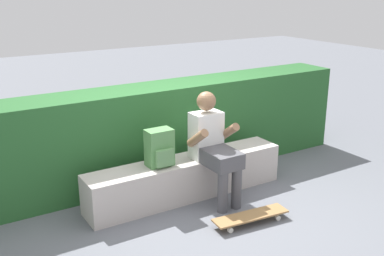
% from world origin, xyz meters
% --- Properties ---
extents(ground_plane, '(24.00, 24.00, 0.00)m').
position_xyz_m(ground_plane, '(0.00, 0.00, 0.00)').
color(ground_plane, slate).
extents(bench_main, '(2.34, 0.41, 0.45)m').
position_xyz_m(bench_main, '(0.00, 0.38, 0.22)').
color(bench_main, '#BAB1AA').
rests_on(bench_main, ground).
extents(person_skater, '(0.49, 0.62, 1.20)m').
position_xyz_m(person_skater, '(0.22, 0.18, 0.65)').
color(person_skater, white).
rests_on(person_skater, ground).
extents(skateboard_near_person, '(0.82, 0.28, 0.09)m').
position_xyz_m(skateboard_near_person, '(0.23, -0.48, 0.07)').
color(skateboard_near_person, olive).
rests_on(skateboard_near_person, ground).
extents(backpack_on_bench, '(0.28, 0.23, 0.40)m').
position_xyz_m(backpack_on_bench, '(-0.33, 0.37, 0.64)').
color(backpack_on_bench, '#51894C').
rests_on(backpack_on_bench, bench_main).
extents(hedge_row, '(5.41, 0.59, 1.14)m').
position_xyz_m(hedge_row, '(-0.07, 1.08, 0.57)').
color(hedge_row, '#265A2A').
rests_on(hedge_row, ground).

